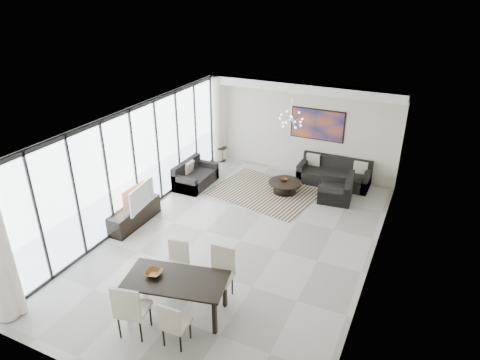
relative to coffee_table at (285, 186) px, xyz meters
The scene contains 20 objects.
room_shell 3.14m from the coffee_table, 82.81° to the right, with size 6.00×9.00×2.90m.
window_wall 4.30m from the coffee_table, 136.02° to the right, with size 0.37×8.95×2.90m.
soffit 2.96m from the coffee_table, 94.03° to the left, with size 5.98×0.40×0.26m, color white.
painting 2.21m from the coffee_table, 76.16° to the left, with size 1.68×0.04×0.98m, color #C35B1B.
chandelier 2.20m from the coffee_table, 60.75° to the right, with size 0.66×0.66×0.71m.
rug 0.61m from the coffee_table, 153.99° to the right, with size 2.89×2.22×0.01m, color black.
coffee_table is the anchor object (origin of this frame).
bowl_coffee 0.20m from the coffee_table, 130.33° to the left, with size 0.21×0.21×0.06m, color brown.
sofa_main 1.67m from the coffee_table, 46.62° to the left, with size 2.13×0.87×0.77m.
loveseat 2.73m from the coffee_table, 165.38° to the right, with size 0.81×1.45×0.72m.
armchair 1.50m from the coffee_table, ahead, with size 0.98×1.02×0.79m.
side_table 3.05m from the coffee_table, 154.78° to the left, with size 0.37×0.37×0.51m.
tv_console 4.37m from the coffee_table, 130.93° to the right, with size 0.46×1.63×0.51m, color black.
television 4.30m from the coffee_table, 129.45° to the right, with size 1.10×0.14×0.63m, color gray.
dining_table 5.57m from the coffee_table, 91.31° to the right, with size 2.01×1.31×0.77m.
dining_chair_sw 6.42m from the coffee_table, 94.59° to the right, with size 0.61×0.61×1.12m.
dining_chair_se 6.27m from the coffee_table, 87.54° to the right, with size 0.44×0.44×0.92m.
dining_chair_nw 4.81m from the coffee_table, 97.32° to the right, with size 0.51×0.51×0.94m.
dining_chair_ne 4.80m from the coffee_table, 85.28° to the right, with size 0.53×0.53×1.08m.
bowl_dining 5.67m from the coffee_table, 95.73° to the right, with size 0.32×0.32×0.08m, color brown.
Camera 1 is at (3.69, -7.82, 5.76)m, focal length 32.00 mm.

